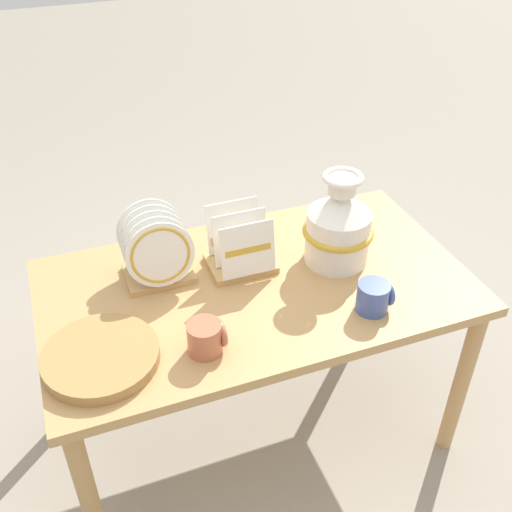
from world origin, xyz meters
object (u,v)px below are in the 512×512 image
(wicker_charger_stack, at_px, (101,357))
(mug_terracotta_glaze, at_px, (206,337))
(ceramic_vase, at_px, (338,225))
(mug_cobalt_glaze, at_px, (374,297))
(dish_rack_round_plates, at_px, (157,253))
(dish_rack_square_plates, at_px, (240,251))

(wicker_charger_stack, bearing_deg, mug_terracotta_glaze, -11.75)
(ceramic_vase, bearing_deg, wicker_charger_stack, -166.32)
(ceramic_vase, height_order, mug_cobalt_glaze, ceramic_vase)
(dish_rack_round_plates, bearing_deg, dish_rack_square_plates, -7.38)
(ceramic_vase, distance_m, wicker_charger_stack, 0.85)
(ceramic_vase, xyz_separation_m, mug_terracotta_glaze, (-0.53, -0.26, -0.09))
(ceramic_vase, xyz_separation_m, dish_rack_square_plates, (-0.32, 0.08, -0.08))
(ceramic_vase, relative_size, mug_cobalt_glaze, 3.03)
(dish_rack_round_plates, height_order, dish_rack_square_plates, dish_rack_round_plates)
(dish_rack_round_plates, relative_size, wicker_charger_stack, 0.74)
(wicker_charger_stack, distance_m, mug_terracotta_glaze, 0.29)
(dish_rack_round_plates, xyz_separation_m, dish_rack_square_plates, (0.27, -0.03, -0.04))
(ceramic_vase, xyz_separation_m, dish_rack_round_plates, (-0.58, 0.11, -0.04))
(ceramic_vase, relative_size, wicker_charger_stack, 1.00)
(ceramic_vase, relative_size, mug_terracotta_glaze, 3.03)
(mug_cobalt_glaze, bearing_deg, ceramic_vase, 88.14)
(dish_rack_square_plates, height_order, wicker_charger_stack, dish_rack_square_plates)
(dish_rack_square_plates, distance_m, wicker_charger_stack, 0.58)
(wicker_charger_stack, relative_size, mug_cobalt_glaze, 3.01)
(wicker_charger_stack, height_order, mug_cobalt_glaze, mug_cobalt_glaze)
(mug_cobalt_glaze, height_order, mug_terracotta_glaze, same)
(mug_cobalt_glaze, bearing_deg, wicker_charger_stack, 175.03)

